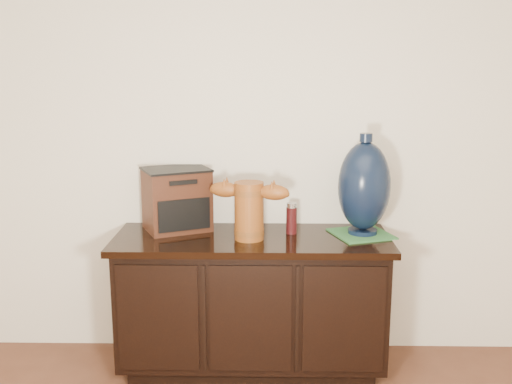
{
  "coord_description": "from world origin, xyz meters",
  "views": [
    {
      "loc": [
        0.08,
        -0.82,
        1.65
      ],
      "look_at": [
        0.02,
        2.18,
        1.01
      ],
      "focal_mm": 42.0,
      "sensor_mm": 36.0,
      "label": 1
    }
  ],
  "objects_px": {
    "lamp_base": "(364,187)",
    "tv_radio": "(177,199)",
    "terracotta_vessel": "(249,207)",
    "sideboard": "(252,302)",
    "spray_can": "(292,218)"
  },
  "relations": [
    {
      "from": "sideboard",
      "to": "spray_can",
      "type": "relative_size",
      "value": 8.7
    },
    {
      "from": "sideboard",
      "to": "spray_can",
      "type": "bearing_deg",
      "value": 18.0
    },
    {
      "from": "sideboard",
      "to": "terracotta_vessel",
      "type": "bearing_deg",
      "value": -105.81
    },
    {
      "from": "sideboard",
      "to": "terracotta_vessel",
      "type": "height_order",
      "value": "terracotta_vessel"
    },
    {
      "from": "lamp_base",
      "to": "spray_can",
      "type": "bearing_deg",
      "value": 176.91
    },
    {
      "from": "terracotta_vessel",
      "to": "lamp_base",
      "type": "xyz_separation_m",
      "value": [
        0.6,
        0.09,
        0.09
      ]
    },
    {
      "from": "terracotta_vessel",
      "to": "tv_radio",
      "type": "relative_size",
      "value": 1.01
    },
    {
      "from": "sideboard",
      "to": "terracotta_vessel",
      "type": "relative_size",
      "value": 3.4
    },
    {
      "from": "tv_radio",
      "to": "spray_can",
      "type": "distance_m",
      "value": 0.64
    },
    {
      "from": "terracotta_vessel",
      "to": "tv_radio",
      "type": "distance_m",
      "value": 0.44
    },
    {
      "from": "terracotta_vessel",
      "to": "lamp_base",
      "type": "height_order",
      "value": "lamp_base"
    },
    {
      "from": "tv_radio",
      "to": "spray_can",
      "type": "bearing_deg",
      "value": -31.0
    },
    {
      "from": "lamp_base",
      "to": "tv_radio",
      "type": "bearing_deg",
      "value": 174.95
    },
    {
      "from": "terracotta_vessel",
      "to": "spray_can",
      "type": "relative_size",
      "value": 2.56
    },
    {
      "from": "sideboard",
      "to": "tv_radio",
      "type": "relative_size",
      "value": 3.44
    }
  ]
}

